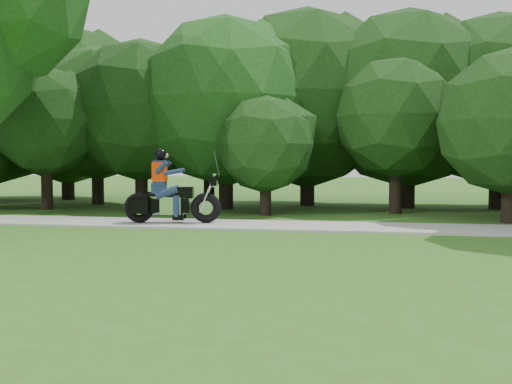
{
  "coord_description": "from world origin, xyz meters",
  "views": [
    {
      "loc": [
        1.35,
        -8.16,
        1.78
      ],
      "look_at": [
        -1.05,
        4.12,
        1.1
      ],
      "focal_mm": 45.0,
      "sensor_mm": 36.0,
      "label": 1
    }
  ],
  "objects": [
    {
      "name": "ground",
      "position": [
        0.0,
        0.0,
        0.0
      ],
      "size": [
        100.0,
        100.0,
        0.0
      ],
      "primitive_type": "plane",
      "color": "#37611B",
      "rests_on": "ground"
    },
    {
      "name": "walkway",
      "position": [
        0.0,
        8.0,
        0.03
      ],
      "size": [
        60.0,
        2.2,
        0.06
      ],
      "primitive_type": "cube",
      "color": "#9C9C97",
      "rests_on": "ground"
    },
    {
      "name": "tree_line",
      "position": [
        0.52,
        14.73,
        3.66
      ],
      "size": [
        40.01,
        11.97,
        7.79
      ],
      "color": "black",
      "rests_on": "ground"
    },
    {
      "name": "touring_motorcycle",
      "position": [
        -4.17,
        7.87,
        0.77
      ],
      "size": [
        2.56,
        1.04,
        1.96
      ],
      "rotation": [
        0.0,
        0.0,
        0.17
      ],
      "color": "black",
      "rests_on": "walkway"
    }
  ]
}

